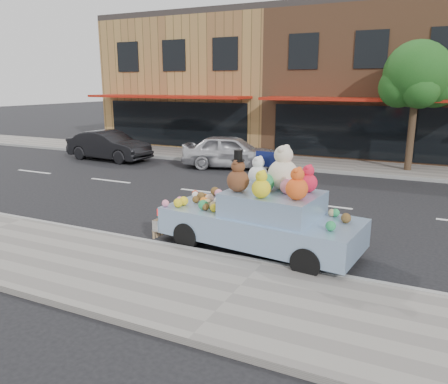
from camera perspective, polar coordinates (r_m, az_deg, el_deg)
The scene contains 11 objects.
ground at distance 13.43m, azimuth 12.67°, elevation -1.74°, with size 120.00×120.00×0.00m, color black.
near_sidewalk at distance 7.59m, azimuth 1.15°, elevation -13.46°, with size 60.00×3.00×0.12m, color gray.
far_sidewalk at distance 19.66m, azimuth 17.00°, elevation 3.11°, with size 60.00×3.00×0.12m, color gray.
near_kerb at distance 8.85m, azimuth 5.21°, elevation -9.34°, with size 60.00×0.12×0.13m, color gray.
far_kerb at distance 18.20m, azimuth 16.27°, elevation 2.35°, with size 60.00×0.12×0.13m, color gray.
storefront_left at distance 27.73m, azimuth -1.99°, elevation 14.15°, with size 10.00×9.80×7.30m.
storefront_mid at distance 24.77m, azimuth 19.62°, elevation 13.39°, with size 10.00×9.80×7.30m.
street_tree at distance 19.21m, azimuth 23.95°, elevation 13.22°, with size 3.00×2.70×5.22m.
car_silver at distance 18.87m, azimuth 0.97°, elevation 5.32°, with size 1.69×4.21×1.43m, color silver.
car_dark at distance 21.58m, azimuth -14.80°, elevation 5.89°, with size 1.47×4.22×1.39m, color black.
art_car at distance 9.46m, azimuth 4.90°, elevation -3.02°, with size 4.65×2.25×2.30m.
Camera 1 is at (2.76, -12.65, 3.56)m, focal length 35.00 mm.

